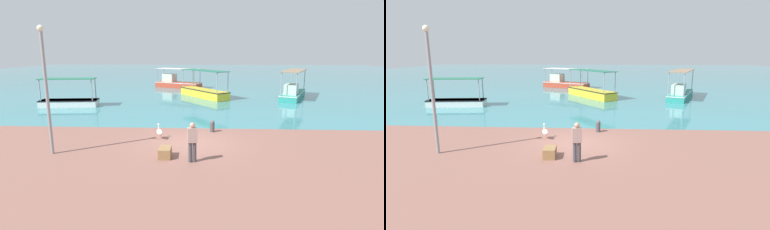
% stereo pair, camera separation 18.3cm
% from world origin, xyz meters
% --- Properties ---
extents(ground, '(120.00, 120.00, 0.00)m').
position_xyz_m(ground, '(0.00, 0.00, 0.00)').
color(ground, '#88594D').
extents(harbor_water, '(110.00, 90.00, 0.00)m').
position_xyz_m(harbor_water, '(0.00, 48.00, 0.00)').
color(harbor_water, teal).
rests_on(harbor_water, ground).
extents(fishing_boat_far_left, '(4.18, 6.88, 2.74)m').
position_xyz_m(fishing_boat_far_left, '(9.21, 15.24, 0.61)').
color(fishing_boat_far_left, teal).
rests_on(fishing_boat_far_left, harbor_water).
extents(fishing_boat_far_right, '(4.81, 2.05, 2.36)m').
position_xyz_m(fishing_boat_far_right, '(-10.77, 9.83, 0.48)').
color(fishing_boat_far_right, white).
rests_on(fishing_boat_far_right, harbor_water).
extents(fishing_boat_near_right, '(6.19, 4.21, 2.43)m').
position_xyz_m(fishing_boat_near_right, '(-3.09, 23.88, 0.64)').
color(fishing_boat_near_right, '#C5422D').
rests_on(fishing_boat_near_right, harbor_water).
extents(fishing_boat_center, '(5.08, 6.16, 2.71)m').
position_xyz_m(fishing_boat_center, '(0.46, 15.65, 0.57)').
color(fishing_boat_center, gold).
rests_on(fishing_boat_center, harbor_water).
extents(pelican, '(0.50, 0.75, 0.80)m').
position_xyz_m(pelican, '(-1.71, 0.69, 0.38)').
color(pelican, '#E0997A').
rests_on(pelican, ground).
extents(lamp_post, '(0.28, 0.28, 5.61)m').
position_xyz_m(lamp_post, '(-6.19, -1.88, 3.16)').
color(lamp_post, gray).
rests_on(lamp_post, ground).
extents(mooring_bollard, '(0.27, 0.27, 0.68)m').
position_xyz_m(mooring_bollard, '(1.09, 2.24, 0.36)').
color(mooring_bollard, '#47474C').
rests_on(mooring_bollard, ground).
extents(fisherman_standing, '(0.43, 0.29, 1.69)m').
position_xyz_m(fisherman_standing, '(0.17, -2.61, 0.91)').
color(fisherman_standing, '#434248').
rests_on(fisherman_standing, ground).
extents(cargo_crate, '(0.54, 0.86, 0.43)m').
position_xyz_m(cargo_crate, '(-1.04, -2.09, 0.22)').
color(cargo_crate, olive).
rests_on(cargo_crate, ground).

